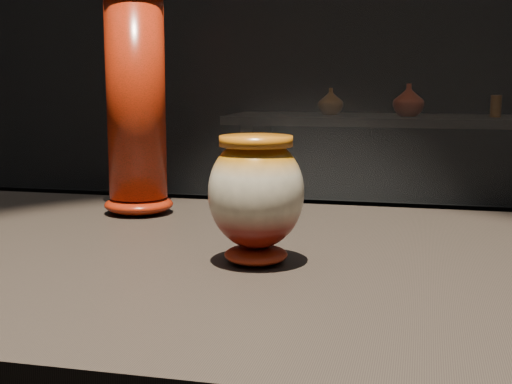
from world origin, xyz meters
TOP-DOWN VIEW (x-y plane):
  - main_vase at (-0.03, -0.04)m, footprint 0.14×0.14m
  - tall_vase at (-0.31, 0.24)m, footprint 0.13×0.13m
  - back_shelf at (0.00, 3.42)m, footprint 2.00×0.60m
  - back_vase_left at (-0.39, 3.43)m, footprint 0.21×0.21m
  - back_vase_mid at (0.07, 3.37)m, footprint 0.20×0.20m
  - back_vase_right at (0.56, 3.41)m, footprint 0.06×0.06m

SIDE VIEW (x-z plane):
  - back_shelf at x=0.00m, z-range 0.19..1.09m
  - back_vase_right at x=0.56m, z-range 0.90..1.03m
  - back_vase_left at x=-0.39m, z-range 0.90..1.06m
  - main_vase at x=-0.03m, z-range 0.91..1.07m
  - back_vase_mid at x=0.07m, z-range 0.90..1.09m
  - tall_vase at x=-0.31m, z-range 0.89..1.27m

